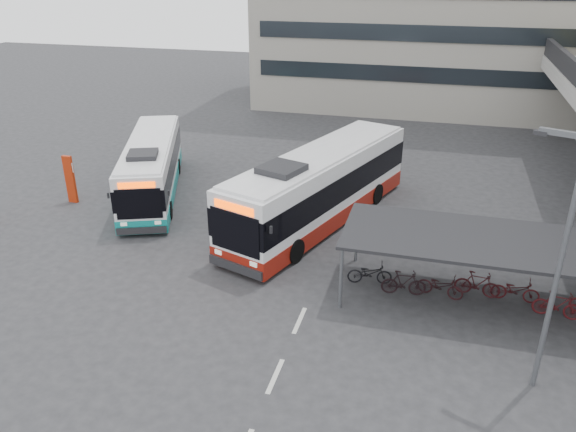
% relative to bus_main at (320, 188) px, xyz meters
% --- Properties ---
extents(ground, '(120.00, 120.00, 0.00)m').
position_rel_bus_main_xyz_m(ground, '(-1.38, -8.23, -1.74)').
color(ground, '#28282B').
rests_on(ground, ground).
extents(bike_shelter, '(10.00, 4.00, 2.54)m').
position_rel_bus_main_xyz_m(bike_shelter, '(7.12, -5.23, -0.38)').
color(bike_shelter, '#595B60').
rests_on(bike_shelter, ground).
extents(road_markings, '(0.15, 7.60, 0.01)m').
position_rel_bus_main_xyz_m(road_markings, '(1.12, -11.23, -1.73)').
color(road_markings, beige).
rests_on(road_markings, ground).
extents(bus_main, '(6.70, 12.87, 3.75)m').
position_rel_bus_main_xyz_m(bus_main, '(0.00, 0.00, 0.00)').
color(bus_main, white).
rests_on(bus_main, ground).
extents(bus_teal, '(6.17, 10.87, 3.19)m').
position_rel_bus_main_xyz_m(bus_teal, '(-9.37, 1.15, -0.26)').
color(bus_teal, white).
rests_on(bus_teal, ground).
extents(pedestrian, '(0.56, 0.67, 1.56)m').
position_rel_bus_main_xyz_m(pedestrian, '(-2.68, -5.05, -0.96)').
color(pedestrian, black).
rests_on(pedestrian, ground).
extents(lamp_post, '(1.29, 0.63, 7.68)m').
position_rel_bus_main_xyz_m(lamp_post, '(8.50, -9.52, 2.64)').
color(lamp_post, '#595B60').
rests_on(lamp_post, ground).
extents(sign_totem_north, '(0.55, 0.17, 2.52)m').
position_rel_bus_main_xyz_m(sign_totem_north, '(-12.87, -1.05, -0.44)').
color(sign_totem_north, '#A6250A').
rests_on(sign_totem_north, ground).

